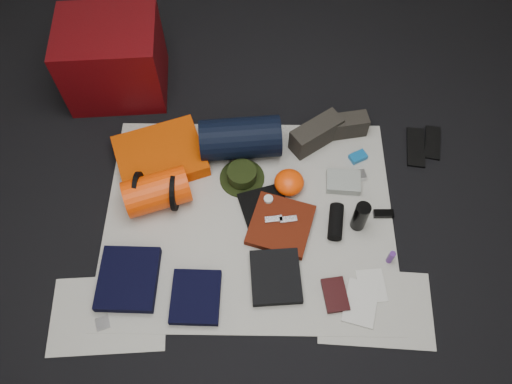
{
  "coord_description": "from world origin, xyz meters",
  "views": [
    {
      "loc": [
        0.05,
        -1.25,
        2.5
      ],
      "look_at": [
        0.04,
        0.11,
        0.1
      ],
      "focal_mm": 35.0,
      "sensor_mm": 36.0,
      "label": 1
    }
  ],
  "objects_px": {
    "navy_duffel": "(240,138)",
    "compact_camera": "(357,176)",
    "paperback_book": "(335,295)",
    "sleeping_pad": "(160,156)",
    "water_bottle": "(360,216)",
    "red_cabinet": "(113,59)",
    "stuff_sack": "(157,192)"
  },
  "relations": [
    {
      "from": "stuff_sack",
      "to": "paperback_book",
      "type": "xyz_separation_m",
      "value": [
        0.96,
        -0.54,
        -0.09
      ]
    },
    {
      "from": "red_cabinet",
      "to": "navy_duffel",
      "type": "distance_m",
      "value": 0.94
    },
    {
      "from": "sleeping_pad",
      "to": "navy_duffel",
      "type": "relative_size",
      "value": 1.06
    },
    {
      "from": "red_cabinet",
      "to": "compact_camera",
      "type": "bearing_deg",
      "value": -29.61
    },
    {
      "from": "compact_camera",
      "to": "sleeping_pad",
      "type": "bearing_deg",
      "value": 163.67
    },
    {
      "from": "sleeping_pad",
      "to": "stuff_sack",
      "type": "xyz_separation_m",
      "value": [
        0.02,
        -0.28,
        0.06
      ]
    },
    {
      "from": "sleeping_pad",
      "to": "compact_camera",
      "type": "bearing_deg",
      "value": -5.41
    },
    {
      "from": "sleeping_pad",
      "to": "stuff_sack",
      "type": "bearing_deg",
      "value": -85.99
    },
    {
      "from": "navy_duffel",
      "to": "water_bottle",
      "type": "relative_size",
      "value": 2.29
    },
    {
      "from": "compact_camera",
      "to": "paperback_book",
      "type": "height_order",
      "value": "compact_camera"
    },
    {
      "from": "compact_camera",
      "to": "paperback_book",
      "type": "xyz_separation_m",
      "value": [
        -0.17,
        -0.71,
        -0.01
      ]
    },
    {
      "from": "navy_duffel",
      "to": "compact_camera",
      "type": "relative_size",
      "value": 4.66
    },
    {
      "from": "sleeping_pad",
      "to": "red_cabinet",
      "type": "bearing_deg",
      "value": 118.9
    },
    {
      "from": "stuff_sack",
      "to": "water_bottle",
      "type": "xyz_separation_m",
      "value": [
        1.11,
        -0.14,
        -0.0
      ]
    },
    {
      "from": "red_cabinet",
      "to": "paperback_book",
      "type": "height_order",
      "value": "red_cabinet"
    },
    {
      "from": "stuff_sack",
      "to": "sleeping_pad",
      "type": "bearing_deg",
      "value": 94.01
    },
    {
      "from": "navy_duffel",
      "to": "paperback_book",
      "type": "xyz_separation_m",
      "value": [
        0.51,
        -0.9,
        -0.11
      ]
    },
    {
      "from": "red_cabinet",
      "to": "compact_camera",
      "type": "xyz_separation_m",
      "value": [
        1.47,
        -0.69,
        -0.22
      ]
    },
    {
      "from": "stuff_sack",
      "to": "compact_camera",
      "type": "bearing_deg",
      "value": 8.36
    },
    {
      "from": "red_cabinet",
      "to": "compact_camera",
      "type": "relative_size",
      "value": 5.87
    },
    {
      "from": "sleeping_pad",
      "to": "water_bottle",
      "type": "height_order",
      "value": "water_bottle"
    },
    {
      "from": "red_cabinet",
      "to": "paperback_book",
      "type": "relative_size",
      "value": 3.28
    },
    {
      "from": "stuff_sack",
      "to": "compact_camera",
      "type": "xyz_separation_m",
      "value": [
        1.13,
        0.17,
        -0.08
      ]
    },
    {
      "from": "compact_camera",
      "to": "paperback_book",
      "type": "relative_size",
      "value": 0.56
    },
    {
      "from": "red_cabinet",
      "to": "water_bottle",
      "type": "bearing_deg",
      "value": -38.93
    },
    {
      "from": "compact_camera",
      "to": "red_cabinet",
      "type": "bearing_deg",
      "value": 143.99
    },
    {
      "from": "water_bottle",
      "to": "compact_camera",
      "type": "distance_m",
      "value": 0.32
    },
    {
      "from": "stuff_sack",
      "to": "compact_camera",
      "type": "distance_m",
      "value": 1.15
    },
    {
      "from": "sleeping_pad",
      "to": "compact_camera",
      "type": "height_order",
      "value": "sleeping_pad"
    },
    {
      "from": "navy_duffel",
      "to": "paperback_book",
      "type": "bearing_deg",
      "value": -66.05
    },
    {
      "from": "stuff_sack",
      "to": "water_bottle",
      "type": "bearing_deg",
      "value": -7.1
    },
    {
      "from": "water_bottle",
      "to": "compact_camera",
      "type": "bearing_deg",
      "value": 86.16
    }
  ]
}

